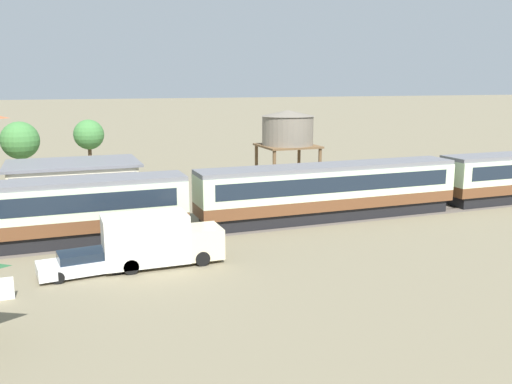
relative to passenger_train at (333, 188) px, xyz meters
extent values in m
cylinder|color=black|center=(13.62, -0.72, -1.74)|extent=(0.90, 0.18, 0.90)
cylinder|color=black|center=(13.62, 0.72, -1.74)|extent=(0.90, 0.18, 0.90)
cube|color=brown|center=(-0.26, 0.00, -0.89)|extent=(19.38, 2.99, 0.80)
cube|color=beige|center=(-0.26, 0.00, 0.48)|extent=(19.38, 2.99, 1.94)
cube|color=#192330|center=(-0.26, 0.00, 0.58)|extent=(17.83, 3.03, 1.08)
cube|color=slate|center=(-0.26, 0.00, 1.60)|extent=(19.38, 2.81, 0.30)
cube|color=black|center=(-0.26, 0.00, -1.73)|extent=(18.60, 2.57, 0.88)
cylinder|color=black|center=(6.14, -0.72, -1.74)|extent=(0.90, 0.18, 0.90)
cylinder|color=black|center=(6.14, 0.72, -1.74)|extent=(0.90, 0.18, 0.90)
cylinder|color=black|center=(-6.65, -0.72, -1.74)|extent=(0.90, 0.18, 0.90)
cylinder|color=black|center=(-6.65, 0.72, -1.74)|extent=(0.90, 0.18, 0.90)
cube|color=brown|center=(-20.53, 0.00, -0.89)|extent=(19.38, 2.99, 0.80)
cube|color=beige|center=(-20.53, 0.00, 0.48)|extent=(19.38, 2.99, 1.94)
cube|color=#192330|center=(-20.53, 0.00, 0.58)|extent=(17.83, 3.03, 1.08)
cube|color=slate|center=(-20.53, 0.00, 1.60)|extent=(19.38, 2.81, 0.30)
cube|color=black|center=(-20.53, 0.00, -1.73)|extent=(18.60, 2.57, 0.88)
cylinder|color=black|center=(-14.14, -0.72, -1.74)|extent=(0.90, 0.18, 0.90)
cylinder|color=black|center=(-14.14, 0.72, -1.74)|extent=(0.90, 0.18, 0.90)
cube|color=#665B51|center=(1.70, 0.00, -2.18)|extent=(169.31, 3.60, 0.01)
cube|color=#4C4238|center=(1.70, -0.72, -2.17)|extent=(169.31, 0.12, 0.04)
cube|color=#4C4238|center=(1.70, 0.72, -2.17)|extent=(169.31, 0.12, 0.04)
cube|color=beige|center=(-17.23, 9.75, -0.46)|extent=(9.08, 6.06, 3.45)
cube|color=slate|center=(-17.23, 9.75, 1.37)|extent=(9.80, 6.54, 0.20)
cube|color=slate|center=(-17.23, 5.92, 0.87)|extent=(8.71, 1.60, 0.16)
cylinder|color=brown|center=(-17.23, 5.32, -0.70)|extent=(0.14, 0.14, 2.97)
cylinder|color=brown|center=(2.25, 10.56, -0.07)|extent=(0.28, 0.28, 4.24)
cylinder|color=brown|center=(-1.87, 10.56, -0.07)|extent=(0.28, 0.28, 4.24)
cylinder|color=brown|center=(2.25, 6.43, -0.07)|extent=(0.28, 0.28, 4.24)
cylinder|color=brown|center=(-1.87, 6.43, -0.07)|extent=(0.28, 0.28, 4.24)
cube|color=brown|center=(0.19, 8.50, 2.13)|extent=(4.62, 4.62, 0.16)
cylinder|color=slate|center=(0.19, 8.50, 3.43)|extent=(4.34, 4.34, 2.44)
cone|color=slate|center=(0.19, 8.50, 4.91)|extent=(4.55, 4.55, 0.50)
cube|color=white|center=(-17.39, -5.90, -1.70)|extent=(4.82, 2.33, 0.63)
cube|color=#192330|center=(-17.53, -5.91, -1.17)|extent=(2.48, 1.82, 0.42)
cylinder|color=black|center=(-15.87, -6.54, -1.88)|extent=(0.62, 0.20, 0.62)
cylinder|color=black|center=(-16.05, -4.93, -1.88)|extent=(0.62, 0.20, 0.62)
cylinder|color=black|center=(-18.73, -6.87, -1.88)|extent=(0.62, 0.20, 0.62)
cylinder|color=black|center=(-18.92, -5.26, -1.88)|extent=(0.62, 0.20, 0.62)
cube|color=beige|center=(-11.14, -5.77, -1.14)|extent=(1.88, 2.15, 1.65)
cube|color=#192330|center=(-10.19, -5.77, -0.81)|extent=(0.03, 1.79, 0.73)
cube|color=silver|center=(-14.28, -5.77, -0.67)|extent=(4.39, 2.24, 2.59)
cylinder|color=black|center=(-11.45, -6.76, -1.79)|extent=(0.80, 0.26, 0.80)
cylinder|color=black|center=(-11.45, -4.78, -1.79)|extent=(0.80, 0.26, 0.80)
cylinder|color=black|center=(-15.22, -6.76, -1.79)|extent=(0.80, 0.26, 0.80)
cylinder|color=black|center=(-15.22, -4.78, -1.79)|extent=(0.80, 0.26, 0.80)
cylinder|color=#4C3823|center=(-21.35, 20.17, -0.49)|extent=(0.32, 0.32, 3.40)
sphere|color=#427F3D|center=(-21.35, 20.17, 2.24)|extent=(3.45, 3.45, 3.45)
cylinder|color=brown|center=(-15.31, 20.05, -0.23)|extent=(0.35, 0.35, 3.92)
sphere|color=#427F3D|center=(-15.31, 20.05, 2.59)|extent=(2.84, 2.84, 2.84)
camera|label=1|loc=(-18.47, -33.63, 7.46)|focal=38.00mm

